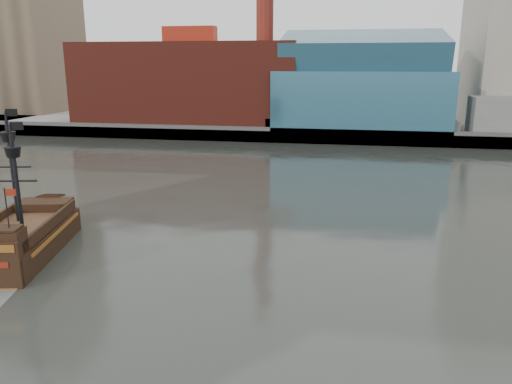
# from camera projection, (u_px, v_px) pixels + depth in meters

# --- Properties ---
(ground) EXTENTS (400.00, 400.00, 0.00)m
(ground) POSITION_uv_depth(u_px,v_px,m) (180.00, 327.00, 26.11)
(ground) COLOR #2C2E29
(ground) RESTS_ON ground
(promenade_far) EXTENTS (220.00, 60.00, 2.00)m
(promenade_far) POSITION_uv_depth(u_px,v_px,m) (312.00, 119.00, 113.41)
(promenade_far) COLOR slate
(promenade_far) RESTS_ON ground
(seawall) EXTENTS (220.00, 1.00, 2.60)m
(seawall) POSITION_uv_depth(u_px,v_px,m) (299.00, 136.00, 85.26)
(seawall) COLOR #4C4C49
(seawall) RESTS_ON ground
(skyline) EXTENTS (149.00, 45.00, 62.00)m
(skyline) POSITION_uv_depth(u_px,v_px,m) (339.00, 5.00, 99.49)
(skyline) COLOR brown
(skyline) RESTS_ON promenade_far
(pirate_ship) EXTENTS (7.45, 15.34, 11.04)m
(pirate_ship) POSITION_uv_depth(u_px,v_px,m) (21.00, 242.00, 35.54)
(pirate_ship) COLOR black
(pirate_ship) RESTS_ON ground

